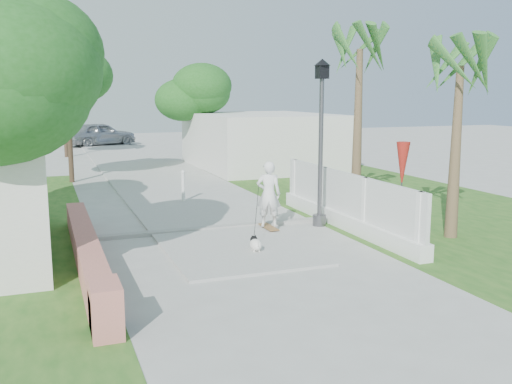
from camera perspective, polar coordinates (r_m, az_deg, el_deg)
name	(u,v)px	position (r m, az deg, el deg)	size (l,w,h in m)	color
ground	(313,310)	(9.68, 5.67, -11.67)	(90.00, 90.00, 0.00)	#B7B7B2
path_strip	(132,167)	(28.57, -12.30, 2.49)	(3.20, 36.00, 0.06)	#B7B7B2
curb	(212,228)	(15.04, -4.46, -3.65)	(6.50, 0.25, 0.10)	#999993
grass_right	(395,200)	(19.80, 13.68, -0.78)	(8.00, 20.00, 0.01)	#275B1C
pink_wall	(88,255)	(12.08, -16.44, -6.10)	(0.45, 8.20, 0.80)	tan
lattice_fence	(345,208)	(15.33, 8.88, -1.60)	(0.35, 7.00, 1.50)	white
building_right	(261,140)	(28.02, 0.49, 5.19)	(6.00, 8.00, 2.60)	silver
street_lamp	(321,136)	(15.27, 6.51, 5.55)	(0.44, 0.44, 4.44)	#59595E
bollard	(183,185)	(18.79, -7.29, 0.65)	(0.14, 0.14, 1.09)	white
patio_umbrella	(402,165)	(15.47, 14.44, 2.60)	(0.36, 0.36, 2.30)	#59595E
tree_left_near	(11,77)	(11.06, -23.31, 10.49)	(3.60, 3.60, 5.28)	#4C3826
tree_path_left	(67,87)	(24.07, -18.34, 9.96)	(3.40, 3.40, 5.23)	#4C3826
tree_path_right	(195,95)	(28.97, -6.15, 9.63)	(3.00, 3.00, 4.79)	#4C3826
tree_path_far	(63,89)	(34.07, -18.73, 9.73)	(3.20, 3.20, 5.17)	#4C3826
palm_far	(360,60)	(16.96, 10.33, 12.83)	(1.80, 1.80, 5.30)	brown
palm_near	(460,76)	(14.70, 19.72, 10.85)	(1.80, 1.80, 4.70)	brown
skateboarder	(259,206)	(14.07, 0.33, -1.45)	(1.44, 2.19, 1.83)	olive
dog	(255,244)	(12.86, -0.06, -5.22)	(0.30, 0.55, 0.38)	white
parked_car	(100,134)	(41.09, -15.30, 5.62)	(1.93, 4.81, 1.64)	#B4B8BC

